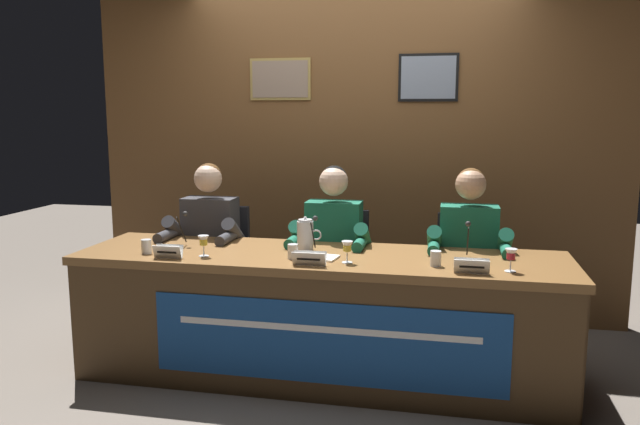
{
  "coord_description": "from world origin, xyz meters",
  "views": [
    {
      "loc": [
        0.74,
        -3.52,
        1.59
      ],
      "look_at": [
        0.0,
        0.0,
        1.01
      ],
      "focal_mm": 34.88,
      "sensor_mm": 36.0,
      "label": 1
    }
  ],
  "objects_px": {
    "juice_glass_center": "(347,248)",
    "nameplate_right": "(472,266)",
    "water_cup_center": "(293,252)",
    "microphone_center": "(312,242)",
    "chair_right": "(466,286)",
    "water_cup_right": "(436,259)",
    "water_pitcher_central": "(305,235)",
    "chair_center": "(337,279)",
    "juice_glass_right": "(511,256)",
    "panelist_center": "(332,246)",
    "panelist_left": "(206,240)",
    "document_stack_center": "(319,257)",
    "juice_glass_left": "(203,242)",
    "water_cup_left": "(146,247)",
    "panelist_right": "(468,252)",
    "nameplate_center": "(309,259)",
    "microphone_right": "(468,248)",
    "conference_table": "(317,299)",
    "chair_left": "(218,272)",
    "microphone_left": "(180,236)",
    "nameplate_left": "(168,252)"
  },
  "relations": [
    {
      "from": "water_cup_right",
      "to": "water_pitcher_central",
      "type": "distance_m",
      "value": 0.82
    },
    {
      "from": "juice_glass_left",
      "to": "chair_right",
      "type": "relative_size",
      "value": 0.14
    },
    {
      "from": "juice_glass_left",
      "to": "nameplate_right",
      "type": "xyz_separation_m",
      "value": [
        1.52,
        -0.08,
        -0.05
      ]
    },
    {
      "from": "microphone_left",
      "to": "nameplate_right",
      "type": "relative_size",
      "value": 1.19
    },
    {
      "from": "chair_center",
      "to": "water_cup_right",
      "type": "distance_m",
      "value": 1.05
    },
    {
      "from": "panelist_center",
      "to": "water_cup_center",
      "type": "bearing_deg",
      "value": -103.95
    },
    {
      "from": "panelist_left",
      "to": "document_stack_center",
      "type": "relative_size",
      "value": 5.4
    },
    {
      "from": "panelist_left",
      "to": "chair_center",
      "type": "distance_m",
      "value": 0.93
    },
    {
      "from": "conference_table",
      "to": "panelist_right",
      "type": "distance_m",
      "value": 1.01
    },
    {
      "from": "panelist_center",
      "to": "water_cup_center",
      "type": "xyz_separation_m",
      "value": [
        -0.13,
        -0.52,
        0.07
      ]
    },
    {
      "from": "water_cup_center",
      "to": "panelist_right",
      "type": "height_order",
      "value": "panelist_right"
    },
    {
      "from": "water_cup_left",
      "to": "chair_right",
      "type": "bearing_deg",
      "value": 22.12
    },
    {
      "from": "microphone_right",
      "to": "water_cup_right",
      "type": "bearing_deg",
      "value": -139.3
    },
    {
      "from": "microphone_left",
      "to": "panelist_center",
      "type": "xyz_separation_m",
      "value": [
        0.88,
        0.37,
        -0.1
      ]
    },
    {
      "from": "nameplate_center",
      "to": "water_cup_center",
      "type": "bearing_deg",
      "value": 131.84
    },
    {
      "from": "juice_glass_left",
      "to": "panelist_right",
      "type": "height_order",
      "value": "panelist_right"
    },
    {
      "from": "microphone_right",
      "to": "panelist_left",
      "type": "bearing_deg",
      "value": 167.65
    },
    {
      "from": "panelist_right",
      "to": "water_cup_center",
      "type": "bearing_deg",
      "value": -152.59
    },
    {
      "from": "panelist_left",
      "to": "panelist_right",
      "type": "relative_size",
      "value": 1.0
    },
    {
      "from": "nameplate_left",
      "to": "water_cup_center",
      "type": "distance_m",
      "value": 0.72
    },
    {
      "from": "nameplate_right",
      "to": "juice_glass_right",
      "type": "relative_size",
      "value": 1.46
    },
    {
      "from": "panelist_left",
      "to": "document_stack_center",
      "type": "distance_m",
      "value": 1.01
    },
    {
      "from": "microphone_center",
      "to": "microphone_left",
      "type": "bearing_deg",
      "value": -179.88
    },
    {
      "from": "juice_glass_right",
      "to": "nameplate_center",
      "type": "bearing_deg",
      "value": -175.14
    },
    {
      "from": "water_cup_right",
      "to": "chair_center",
      "type": "bearing_deg",
      "value": 133.12
    },
    {
      "from": "document_stack_center",
      "to": "panelist_right",
      "type": "bearing_deg",
      "value": 29.14
    },
    {
      "from": "water_cup_left",
      "to": "nameplate_right",
      "type": "distance_m",
      "value": 1.88
    },
    {
      "from": "water_cup_center",
      "to": "nameplate_right",
      "type": "bearing_deg",
      "value": -7.57
    },
    {
      "from": "microphone_center",
      "to": "chair_right",
      "type": "distance_m",
      "value": 1.15
    },
    {
      "from": "conference_table",
      "to": "water_cup_center",
      "type": "relative_size",
      "value": 34.2
    },
    {
      "from": "water_cup_left",
      "to": "water_pitcher_central",
      "type": "relative_size",
      "value": 0.4
    },
    {
      "from": "microphone_center",
      "to": "water_cup_center",
      "type": "bearing_deg",
      "value": -119.68
    },
    {
      "from": "water_cup_right",
      "to": "document_stack_center",
      "type": "bearing_deg",
      "value": 175.76
    },
    {
      "from": "juice_glass_center",
      "to": "nameplate_right",
      "type": "bearing_deg",
      "value": -8.27
    },
    {
      "from": "conference_table",
      "to": "chair_left",
      "type": "relative_size",
      "value": 3.17
    },
    {
      "from": "water_cup_right",
      "to": "water_cup_center",
      "type": "bearing_deg",
      "value": 179.48
    },
    {
      "from": "chair_center",
      "to": "juice_glass_right",
      "type": "relative_size",
      "value": 7.4
    },
    {
      "from": "panelist_left",
      "to": "water_pitcher_central",
      "type": "xyz_separation_m",
      "value": [
        0.76,
        -0.29,
        0.12
      ]
    },
    {
      "from": "juice_glass_center",
      "to": "water_cup_right",
      "type": "bearing_deg",
      "value": 3.18
    },
    {
      "from": "panelist_center",
      "to": "nameplate_center",
      "type": "bearing_deg",
      "value": -90.25
    },
    {
      "from": "chair_right",
      "to": "nameplate_right",
      "type": "bearing_deg",
      "value": -90.2
    },
    {
      "from": "nameplate_center",
      "to": "chair_right",
      "type": "distance_m",
      "value": 1.27
    },
    {
      "from": "water_cup_right",
      "to": "conference_table",
      "type": "bearing_deg",
      "value": 176.08
    },
    {
      "from": "microphone_center",
      "to": "chair_right",
      "type": "xyz_separation_m",
      "value": [
        0.92,
        0.57,
        -0.38
      ]
    },
    {
      "from": "microphone_right",
      "to": "chair_center",
      "type": "bearing_deg",
      "value": 145.87
    },
    {
      "from": "panelist_left",
      "to": "water_cup_right",
      "type": "bearing_deg",
      "value": -18.72
    },
    {
      "from": "panelist_right",
      "to": "document_stack_center",
      "type": "relative_size",
      "value": 5.4
    },
    {
      "from": "chair_left",
      "to": "water_cup_right",
      "type": "height_order",
      "value": "chair_left"
    },
    {
      "from": "microphone_center",
      "to": "panelist_left",
      "type": "bearing_deg",
      "value": 155.61
    },
    {
      "from": "panelist_center",
      "to": "document_stack_center",
      "type": "xyz_separation_m",
      "value": [
        0.02,
        -0.48,
        0.03
      ]
    }
  ]
}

